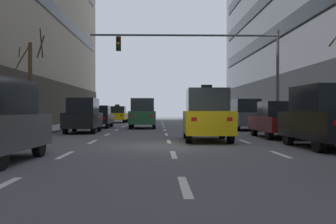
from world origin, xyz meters
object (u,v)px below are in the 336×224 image
at_px(car_driving_2, 83,116).
at_px(car_parked_3, 245,115).
at_px(car_driving_4, 99,117).
at_px(pedestrian_0, 284,114).
at_px(traffic_signal_0, 216,57).
at_px(taxi_driving_0, 207,115).
at_px(street_tree_1, 30,82).
at_px(car_parked_1, 325,117).
at_px(car_driving_3, 147,115).
at_px(car_driving_6, 143,113).
at_px(car_parked_2, 279,120).
at_px(taxi_driving_5, 117,115).

bearing_deg(car_driving_2, car_parked_3, 16.17).
xyz_separation_m(car_driving_4, pedestrian_0, (12.72, -3.96, 0.26)).
xyz_separation_m(car_driving_4, traffic_signal_0, (7.90, -6.19, 3.68)).
height_order(car_driving_4, traffic_signal_0, traffic_signal_0).
bearing_deg(traffic_signal_0, car_driving_4, 141.90).
relative_size(taxi_driving_0, street_tree_1, 0.84).
bearing_deg(taxi_driving_0, car_parked_1, -44.50).
relative_size(car_driving_3, car_driving_4, 0.96).
distance_m(car_driving_6, car_parked_1, 17.23).
bearing_deg(taxi_driving_0, pedestrian_0, 55.67).
bearing_deg(car_driving_3, traffic_signal_0, -76.99).
bearing_deg(car_driving_2, car_driving_4, 90.69).
height_order(taxi_driving_0, pedestrian_0, taxi_driving_0).
relative_size(car_driving_3, traffic_signal_0, 0.38).
xyz_separation_m(car_parked_2, pedestrian_0, (2.55, 7.33, 0.23)).
xyz_separation_m(car_driving_3, traffic_signal_0, (4.65, -20.11, 3.71)).
bearing_deg(taxi_driving_0, car_parked_3, 68.47).
height_order(traffic_signal_0, pedestrian_0, traffic_signal_0).
distance_m(car_driving_3, pedestrian_0, 20.23).
distance_m(taxi_driving_5, car_parked_3, 19.01).
bearing_deg(car_driving_6, car_parked_1, -66.59).
xyz_separation_m(car_driving_4, car_parked_1, (10.17, -16.65, 0.26)).
height_order(car_driving_6, car_parked_1, car_parked_1).
relative_size(car_driving_6, traffic_signal_0, 0.39).
relative_size(car_driving_2, car_parked_2, 0.91).
relative_size(car_driving_2, street_tree_1, 0.76).
bearing_deg(car_parked_3, car_parked_1, -90.00).
distance_m(car_parked_1, pedestrian_0, 12.94).
bearing_deg(car_driving_2, traffic_signal_0, 3.76).
relative_size(car_parked_3, street_tree_1, 0.77).
bearing_deg(car_parked_1, pedestrian_0, 78.62).
relative_size(car_parked_3, traffic_signal_0, 0.37).
bearing_deg(car_driving_6, traffic_signal_0, -49.49).
relative_size(car_driving_2, traffic_signal_0, 0.37).
relative_size(car_driving_3, car_parked_3, 1.01).
bearing_deg(car_driving_4, street_tree_1, -106.51).
bearing_deg(street_tree_1, car_driving_6, 52.35).
height_order(car_driving_6, pedestrian_0, car_driving_6).
xyz_separation_m(car_parked_3, pedestrian_0, (2.55, -0.18, 0.06)).
height_order(car_driving_6, traffic_signal_0, traffic_signal_0).
distance_m(car_driving_2, car_driving_3, 20.86).
bearing_deg(pedestrian_0, taxi_driving_0, -124.33).
bearing_deg(car_driving_6, car_parked_2, -56.78).
bearing_deg(car_parked_3, car_driving_6, 156.72).
bearing_deg(car_driving_4, car_driving_3, 76.85).
height_order(taxi_driving_0, taxi_driving_5, taxi_driving_0).
relative_size(taxi_driving_5, car_driving_6, 1.04).
bearing_deg(car_driving_2, taxi_driving_0, -44.64).
height_order(car_driving_4, car_parked_2, car_parked_2).
distance_m(taxi_driving_0, car_driving_4, 14.59).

